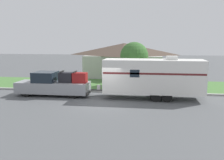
{
  "coord_description": "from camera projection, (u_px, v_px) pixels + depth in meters",
  "views": [
    {
      "loc": [
        3.2,
        -17.35,
        4.52
      ],
      "look_at": [
        0.43,
        1.91,
        1.4
      ],
      "focal_mm": 40.0,
      "sensor_mm": 36.0,
      "label": 1
    }
  ],
  "objects": [
    {
      "name": "pickup_truck",
      "position": [
        54.0,
        85.0,
        20.46
      ],
      "size": [
        6.05,
        1.92,
        2.05
      ],
      "color": "black",
      "rests_on": "ground_plane"
    },
    {
      "name": "tree_in_yard",
      "position": [
        134.0,
        56.0,
        25.02
      ],
      "size": [
        2.82,
        2.82,
        4.35
      ],
      "color": "brown",
      "rests_on": "ground_plane"
    },
    {
      "name": "curb_strip",
      "position": [
        110.0,
        92.0,
        21.77
      ],
      "size": [
        80.0,
        0.3,
        0.14
      ],
      "color": "#999993",
      "rests_on": "ground_plane"
    },
    {
      "name": "travel_trailer",
      "position": [
        153.0,
        76.0,
        19.2
      ],
      "size": [
        8.68,
        2.27,
        3.33
      ],
      "color": "black",
      "rests_on": "ground_plane"
    },
    {
      "name": "lawn_strip",
      "position": [
        115.0,
        85.0,
        25.35
      ],
      "size": [
        80.0,
        7.0,
        0.03
      ],
      "color": "#477538",
      "rests_on": "ground_plane"
    },
    {
      "name": "ground_plane",
      "position": [
        102.0,
        103.0,
        18.12
      ],
      "size": [
        120.0,
        120.0,
        0.0
      ],
      "primitive_type": "plane",
      "color": "#515456"
    },
    {
      "name": "house_across_street",
      "position": [
        124.0,
        59.0,
        31.58
      ],
      "size": [
        9.96,
        6.81,
        4.14
      ],
      "color": "#B2B2A8",
      "rests_on": "ground_plane"
    },
    {
      "name": "mailbox",
      "position": [
        70.0,
        78.0,
        23.25
      ],
      "size": [
        0.48,
        0.2,
        1.37
      ],
      "color": "brown",
      "rests_on": "ground_plane"
    }
  ]
}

